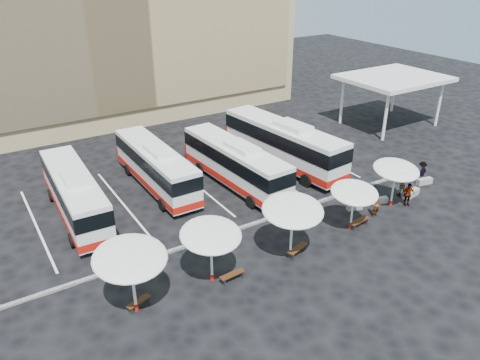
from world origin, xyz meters
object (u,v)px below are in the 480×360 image
bus_2 (235,162)px  sunshade_0 (130,258)px  bus_1 (156,165)px  wood_bench_0 (139,302)px  sunshade_3 (354,193)px  passenger_0 (376,206)px  sunshade_4 (396,170)px  bus_0 (74,193)px  sunshade_1 (211,235)px  passenger_3 (422,172)px  conc_bench_0 (355,207)px  conc_bench_2 (413,193)px  wood_bench_3 (359,222)px  wood_bench_2 (298,249)px  bus_3 (283,143)px  passenger_1 (402,184)px  sunshade_2 (293,210)px  conc_bench_1 (380,200)px  passenger_2 (408,194)px  wood_bench_1 (232,275)px  conc_bench_3 (424,181)px

bus_2 → sunshade_0: bearing=-143.7°
bus_1 → wood_bench_0: (-6.29, -12.45, -1.50)m
sunshade_3 → passenger_0: 3.30m
sunshade_4 → bus_0: bearing=151.8°
sunshade_1 → passenger_3: (20.24, 2.11, -2.12)m
sunshade_0 → sunshade_3: bearing=-0.1°
conc_bench_0 → conc_bench_2: size_ratio=0.86×
sunshade_4 → wood_bench_3: bearing=-167.4°
conc_bench_2 → passenger_0: bearing=-171.8°
bus_0 → wood_bench_2: bearing=-47.6°
wood_bench_0 → bus_1: bearing=63.2°
bus_0 → bus_3: (17.32, -0.53, 0.26)m
bus_1 → passenger_1: bus_1 is taller
bus_0 → wood_bench_2: (10.09, -11.79, -1.43)m
sunshade_2 → conc_bench_1: 10.28m
passenger_2 → sunshade_3: bearing=-154.7°
bus_3 → wood_bench_1: bus_3 is taller
conc_bench_1 → passenger_0: 2.14m
bus_1 → wood_bench_2: 13.66m
wood_bench_1 → bus_2: bearing=57.8°
sunshade_0 → wood_bench_2: bearing=-2.8°
passenger_2 → passenger_3: bearing=49.7°
passenger_3 → bus_2: bearing=-36.0°
passenger_2 → passenger_3: 4.53m
wood_bench_1 → passenger_1: (16.15, 2.01, 0.56)m
bus_0 → wood_bench_3: bearing=-34.4°
conc_bench_2 → passenger_3: 2.86m
conc_bench_1 → sunshade_3: bearing=-161.4°
sunshade_0 → passenger_3: sunshade_0 is taller
sunshade_0 → wood_bench_3: (15.60, -0.16, -2.87)m
sunshade_3 → passenger_3: sunshade_3 is taller
bus_3 → sunshade_2: 13.62m
conc_bench_2 → passenger_2: 1.85m
bus_2 → sunshade_2: 10.48m
wood_bench_0 → bus_2: bearing=39.3°
bus_1 → passenger_3: (18.25, -10.38, -0.96)m
conc_bench_3 → passenger_0: size_ratio=0.83×
sunshade_3 → wood_bench_1: sunshade_3 is taller
conc_bench_1 → conc_bench_2: 3.02m
conc_bench_0 → conc_bench_3: 7.64m
bus_1 → bus_2: 6.12m
sunshade_3 → passenger_3: 10.23m
wood_bench_3 → wood_bench_2: bearing=-176.4°
bus_2 → wood_bench_0: 15.21m
passenger_1 → sunshade_1: bearing=44.5°
bus_3 → passenger_3: bearing=-54.9°
wood_bench_0 → wood_bench_3: size_ratio=0.83×
conc_bench_0 → wood_bench_2: bearing=-162.2°
conc_bench_3 → passenger_3: bearing=81.8°
bus_0 → bus_1: bearing=13.2°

